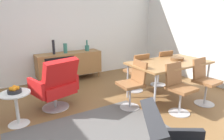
{
  "coord_description": "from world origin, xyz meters",
  "views": [
    {
      "loc": [
        -1.26,
        -2.45,
        1.66
      ],
      "look_at": [
        0.39,
        0.24,
        0.76
      ],
      "focal_mm": 32.16,
      "sensor_mm": 36.0,
      "label": 1
    }
  ],
  "objects_px": {
    "vase_sculptural_dark": "(54,47)",
    "fruit_bowl": "(14,90)",
    "dining_table": "(169,64)",
    "side_table_round": "(17,105)",
    "sideboard": "(69,64)",
    "dining_chair_front_right": "(204,80)",
    "dining_chair_front_left": "(178,86)",
    "dining_chair_back_left": "(137,71)",
    "vase_ceramic_small": "(65,48)",
    "lounge_chair_red": "(56,84)",
    "dining_chair_back_right": "(161,67)",
    "vase_cobalt": "(87,47)",
    "wooden_bowl_on_table": "(177,59)",
    "dining_chair_near_window": "(133,83)"
  },
  "relations": [
    {
      "from": "dining_chair_front_left",
      "to": "dining_chair_back_left",
      "type": "bearing_deg",
      "value": 89.9
    },
    {
      "from": "dining_chair_back_left",
      "to": "dining_chair_front_right",
      "type": "relative_size",
      "value": 1.0
    },
    {
      "from": "fruit_bowl",
      "to": "vase_sculptural_dark",
      "type": "bearing_deg",
      "value": 56.67
    },
    {
      "from": "dining_chair_front_left",
      "to": "dining_chair_back_left",
      "type": "xyz_separation_m",
      "value": [
        0.0,
        1.12,
        0.0
      ]
    },
    {
      "from": "lounge_chair_red",
      "to": "dining_chair_front_right",
      "type": "bearing_deg",
      "value": -26.27
    },
    {
      "from": "dining_chair_back_left",
      "to": "fruit_bowl",
      "type": "bearing_deg",
      "value": -177.23
    },
    {
      "from": "dining_table",
      "to": "side_table_round",
      "type": "xyz_separation_m",
      "value": [
        -2.76,
        0.44,
        -0.38
      ]
    },
    {
      "from": "dining_chair_back_left",
      "to": "dining_chair_front_left",
      "type": "bearing_deg",
      "value": -90.1
    },
    {
      "from": "vase_sculptural_dark",
      "to": "side_table_round",
      "type": "xyz_separation_m",
      "value": [
        -1.07,
        -1.62,
        -0.57
      ]
    },
    {
      "from": "dining_chair_front_left",
      "to": "fruit_bowl",
      "type": "distance_m",
      "value": 2.61
    },
    {
      "from": "wooden_bowl_on_table",
      "to": "dining_chair_front_left",
      "type": "xyz_separation_m",
      "value": [
        -0.59,
        -0.57,
        -0.3
      ]
    },
    {
      "from": "vase_sculptural_dark",
      "to": "dining_chair_near_window",
      "type": "relative_size",
      "value": 0.4
    },
    {
      "from": "dining_table",
      "to": "dining_chair_front_right",
      "type": "height_order",
      "value": "dining_chair_front_right"
    },
    {
      "from": "sideboard",
      "to": "dining_chair_front_right",
      "type": "bearing_deg",
      "value": -57.44
    },
    {
      "from": "wooden_bowl_on_table",
      "to": "dining_chair_back_left",
      "type": "distance_m",
      "value": 0.85
    },
    {
      "from": "vase_sculptural_dark",
      "to": "dining_chair_back_right",
      "type": "xyz_separation_m",
      "value": [
        2.04,
        -1.51,
        -0.42
      ]
    },
    {
      "from": "dining_chair_back_left",
      "to": "lounge_chair_red",
      "type": "bearing_deg",
      "value": 177.27
    },
    {
      "from": "dining_chair_near_window",
      "to": "dining_chair_front_left",
      "type": "xyz_separation_m",
      "value": [
        0.54,
        -0.56,
        0.0
      ]
    },
    {
      "from": "vase_sculptural_dark",
      "to": "fruit_bowl",
      "type": "xyz_separation_m",
      "value": [
        -1.07,
        -1.62,
        -0.33
      ]
    },
    {
      "from": "vase_cobalt",
      "to": "lounge_chair_red",
      "type": "xyz_separation_m",
      "value": [
        -1.26,
        -1.42,
        -0.34
      ]
    },
    {
      "from": "sideboard",
      "to": "dining_chair_back_left",
      "type": "height_order",
      "value": "dining_chair_back_left"
    },
    {
      "from": "side_table_round",
      "to": "fruit_bowl",
      "type": "distance_m",
      "value": 0.24
    },
    {
      "from": "vase_ceramic_small",
      "to": "wooden_bowl_on_table",
      "type": "height_order",
      "value": "vase_ceramic_small"
    },
    {
      "from": "vase_sculptural_dark",
      "to": "lounge_chair_red",
      "type": "height_order",
      "value": "vase_sculptural_dark"
    },
    {
      "from": "vase_cobalt",
      "to": "dining_chair_back_right",
      "type": "relative_size",
      "value": 0.33
    },
    {
      "from": "vase_sculptural_dark",
      "to": "dining_chair_back_right",
      "type": "distance_m",
      "value": 2.57
    },
    {
      "from": "lounge_chair_red",
      "to": "sideboard",
      "type": "bearing_deg",
      "value": 61.95
    },
    {
      "from": "lounge_chair_red",
      "to": "fruit_bowl",
      "type": "xyz_separation_m",
      "value": [
        -0.67,
        -0.2,
        0.1
      ]
    },
    {
      "from": "dining_chair_front_right",
      "to": "lounge_chair_red",
      "type": "distance_m",
      "value": 2.71
    },
    {
      "from": "vase_sculptural_dark",
      "to": "dining_chair_near_window",
      "type": "bearing_deg",
      "value": -68.82
    },
    {
      "from": "sideboard",
      "to": "lounge_chair_red",
      "type": "relative_size",
      "value": 1.69
    },
    {
      "from": "sideboard",
      "to": "dining_chair_near_window",
      "type": "relative_size",
      "value": 1.87
    },
    {
      "from": "vase_cobalt",
      "to": "fruit_bowl",
      "type": "bearing_deg",
      "value": -139.97
    },
    {
      "from": "wooden_bowl_on_table",
      "to": "side_table_round",
      "type": "distance_m",
      "value": 3.05
    },
    {
      "from": "dining_chair_front_right",
      "to": "vase_sculptural_dark",
      "type": "bearing_deg",
      "value": 127.8
    },
    {
      "from": "sideboard",
      "to": "vase_sculptural_dark",
      "type": "xyz_separation_m",
      "value": [
        -0.36,
        0.0,
        0.45
      ]
    },
    {
      "from": "dining_chair_back_right",
      "to": "lounge_chair_red",
      "type": "relative_size",
      "value": 0.9
    },
    {
      "from": "vase_sculptural_dark",
      "to": "wooden_bowl_on_table",
      "type": "bearing_deg",
      "value": -46.86
    },
    {
      "from": "vase_ceramic_small",
      "to": "dining_chair_front_left",
      "type": "bearing_deg",
      "value": -68.13
    },
    {
      "from": "vase_ceramic_small",
      "to": "lounge_chair_red",
      "type": "height_order",
      "value": "vase_ceramic_small"
    },
    {
      "from": "dining_chair_back_left",
      "to": "dining_chair_back_right",
      "type": "height_order",
      "value": "same"
    },
    {
      "from": "dining_chair_front_left",
      "to": "sideboard",
      "type": "bearing_deg",
      "value": 110.4
    },
    {
      "from": "dining_chair_back_left",
      "to": "dining_chair_back_right",
      "type": "bearing_deg",
      "value": 0.01
    },
    {
      "from": "vase_cobalt",
      "to": "vase_sculptural_dark",
      "type": "distance_m",
      "value": 0.87
    },
    {
      "from": "dining_chair_back_right",
      "to": "side_table_round",
      "type": "relative_size",
      "value": 1.65
    },
    {
      "from": "dining_table",
      "to": "vase_cobalt",
      "type": "bearing_deg",
      "value": 111.79
    },
    {
      "from": "dining_chair_front_left",
      "to": "fruit_bowl",
      "type": "height_order",
      "value": "dining_chair_front_left"
    },
    {
      "from": "dining_chair_front_left",
      "to": "dining_chair_back_left",
      "type": "height_order",
      "value": "same"
    },
    {
      "from": "dining_table",
      "to": "wooden_bowl_on_table",
      "type": "distance_m",
      "value": 0.24
    },
    {
      "from": "dining_chair_back_left",
      "to": "lounge_chair_red",
      "type": "height_order",
      "value": "lounge_chair_red"
    }
  ]
}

